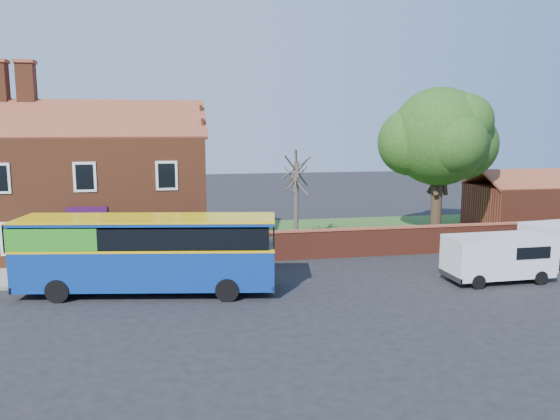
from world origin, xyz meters
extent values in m
plane|color=black|center=(0.00, 0.00, 0.00)|extent=(120.00, 120.00, 0.00)
cube|color=gray|center=(-7.00, 5.75, 0.06)|extent=(18.00, 3.50, 0.12)
cube|color=slate|center=(-7.00, 4.00, 0.07)|extent=(18.00, 0.15, 0.14)
cube|color=#426B28|center=(13.00, 13.00, 0.02)|extent=(26.00, 12.00, 0.04)
cube|color=brown|center=(-7.00, 11.50, 3.25)|extent=(12.00, 8.00, 6.50)
cube|color=brown|center=(-7.00, 9.50, 7.50)|extent=(12.30, 4.08, 2.16)
cube|color=brown|center=(-7.00, 13.50, 7.50)|extent=(12.30, 4.08, 2.16)
cube|color=brown|center=(-10.40, 11.50, 9.40)|extent=(0.90, 0.90, 2.20)
cube|color=black|center=(-7.00, 7.47, 4.60)|extent=(1.10, 0.06, 1.50)
cube|color=#4C0F19|center=(-7.00, 7.45, 1.10)|extent=(0.95, 0.04, 2.10)
cube|color=silver|center=(-7.00, 7.47, 1.15)|extent=(1.20, 0.06, 2.30)
cube|color=#350D3C|center=(-7.00, 7.44, 2.80)|extent=(2.00, 0.06, 0.60)
cube|color=maroon|center=(13.00, 7.00, 0.75)|extent=(22.00, 0.30, 1.50)
cube|color=brown|center=(13.00, 7.00, 1.55)|extent=(22.00, 0.38, 0.10)
cube|color=maroon|center=(22.00, 13.00, 1.50)|extent=(8.00, 5.00, 3.00)
cube|color=brown|center=(22.00, 11.75, 3.55)|extent=(8.20, 2.56, 1.24)
cube|color=brown|center=(22.00, 14.25, 3.55)|extent=(8.20, 2.56, 1.24)
cube|color=navy|center=(-3.79, 2.44, 1.23)|extent=(11.06, 4.45, 1.71)
cube|color=gold|center=(-3.79, 2.44, 2.09)|extent=(11.08, 4.47, 0.10)
cube|color=black|center=(-3.79, 2.44, 2.60)|extent=(10.64, 4.40, 0.86)
cube|color=#2C9220|center=(-7.29, 3.03, 2.60)|extent=(4.06, 3.30, 0.91)
cube|color=navy|center=(-3.79, 2.44, 3.18)|extent=(11.06, 4.45, 0.14)
cube|color=gold|center=(-3.79, 2.44, 3.26)|extent=(11.11, 4.49, 0.06)
cylinder|color=black|center=(-7.40, 1.76, 0.48)|extent=(1.00, 0.44, 0.97)
cylinder|color=black|center=(-6.98, 4.26, 0.48)|extent=(1.00, 0.44, 0.97)
cylinder|color=black|center=(-0.61, 0.62, 0.48)|extent=(1.00, 0.44, 0.97)
cylinder|color=black|center=(-0.18, 3.11, 0.48)|extent=(1.00, 0.44, 0.97)
cube|color=silver|center=(11.96, 1.21, 1.22)|extent=(4.92, 2.05, 1.85)
cube|color=black|center=(14.16, 1.25, 1.51)|extent=(0.12, 1.66, 0.73)
cube|color=black|center=(14.36, 1.26, 0.39)|extent=(0.14, 1.95, 0.23)
cylinder|color=black|center=(10.42, 0.26, 0.32)|extent=(0.65, 0.23, 0.64)
cylinder|color=black|center=(10.38, 2.09, 0.32)|extent=(0.65, 0.23, 0.64)
cylinder|color=black|center=(13.54, 0.32, 0.32)|extent=(0.65, 0.23, 0.64)
cylinder|color=black|center=(13.50, 2.15, 0.32)|extent=(0.65, 0.23, 0.64)
cylinder|color=black|center=(16.03, 2.42, 0.32)|extent=(0.67, 0.31, 0.65)
cylinder|color=black|center=(15.78, 4.25, 0.32)|extent=(0.67, 0.31, 0.65)
cylinder|color=black|center=(13.85, 11.19, 1.97)|extent=(0.69, 0.69, 3.95)
sphere|color=#3E6D22|center=(13.85, 11.19, 6.44)|extent=(6.18, 6.18, 6.18)
sphere|color=#3E6D22|center=(15.65, 11.53, 5.92)|extent=(4.46, 4.46, 4.46)
sphere|color=#3E6D22|center=(12.22, 11.70, 6.09)|extent=(4.29, 4.29, 4.29)
cylinder|color=#4C4238|center=(4.53, 10.82, 2.49)|extent=(0.29, 0.29, 4.99)
cylinder|color=#4C4238|center=(4.53, 10.82, 4.28)|extent=(0.29, 2.43, 1.96)
cylinder|color=#4C4238|center=(4.53, 10.82, 4.10)|extent=(1.27, 1.80, 1.79)
cylinder|color=#4C4238|center=(4.53, 10.82, 4.45)|extent=(2.04, 0.94, 1.99)
camera|label=1|loc=(-2.52, -20.94, 7.15)|focal=35.00mm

